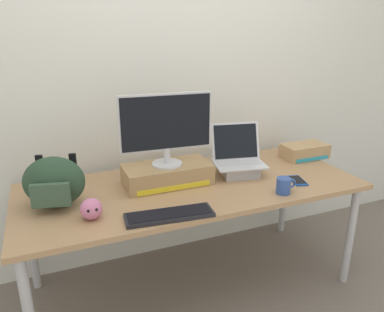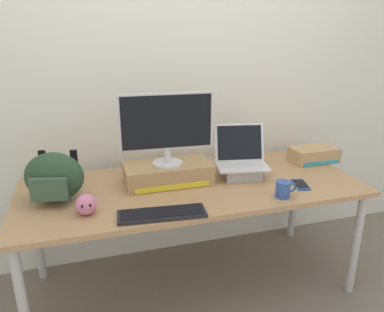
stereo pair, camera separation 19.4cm
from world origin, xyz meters
The scene contains 12 objects.
ground_plane centered at (0.00, 0.00, 0.00)m, with size 20.00×20.00×0.00m, color #70665B.
back_wall centered at (0.00, 0.52, 1.30)m, with size 7.00×0.10×2.60m, color silver.
desk centered at (0.00, 0.00, 0.65)m, with size 2.01×0.83×0.71m.
toner_box_yellow centered at (-0.13, 0.07, 0.77)m, with size 0.51×0.26×0.12m.
desktop_monitor centered at (-0.13, 0.07, 1.06)m, with size 0.55×0.18×0.42m.
open_laptop centered at (0.34, 0.05, 0.78)m, with size 0.35×0.30×0.32m.
external_keyboard centered at (-0.26, -0.33, 0.72)m, with size 0.45×0.18×0.02m.
messenger_backpack centered at (-0.77, 0.01, 0.85)m, with size 0.35×0.27×0.27m.
coffee_mug centered at (0.43, -0.31, 0.76)m, with size 0.12×0.08×0.09m.
cell_phone centered at (0.61, -0.20, 0.72)m, with size 0.11×0.17×0.01m.
plush_toy centered at (-0.61, -0.21, 0.76)m, with size 0.11×0.11×0.11m.
toner_box_cyan centered at (0.93, 0.15, 0.76)m, with size 0.32×0.18×0.10m.
Camera 1 is at (-0.77, -1.89, 1.60)m, focal length 34.72 mm.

